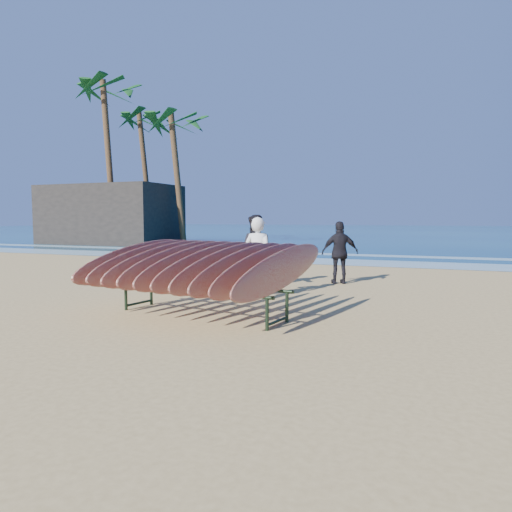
{
  "coord_description": "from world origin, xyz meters",
  "views": [
    {
      "loc": [
        3.21,
        -7.3,
        1.68
      ],
      "look_at": [
        0.0,
        0.8,
        0.95
      ],
      "focal_mm": 32.0,
      "sensor_mm": 36.0,
      "label": 1
    }
  ],
  "objects_px": {
    "person_dark_b": "(340,253)",
    "building": "(111,215)",
    "palm_right": "(145,123)",
    "surfboard_rack": "(201,265)",
    "palm_left": "(107,94)",
    "person_dark_a": "(257,251)",
    "palm_mid": "(177,126)",
    "person_white": "(258,257)"
  },
  "relations": [
    {
      "from": "person_dark_b",
      "to": "building",
      "type": "xyz_separation_m",
      "value": [
        -17.69,
        12.83,
        1.1
      ]
    },
    {
      "from": "building",
      "to": "palm_right",
      "type": "relative_size",
      "value": 0.91
    },
    {
      "from": "surfboard_rack",
      "to": "building",
      "type": "xyz_separation_m",
      "value": [
        -16.25,
        17.56,
        1.02
      ]
    },
    {
      "from": "person_dark_b",
      "to": "palm_left",
      "type": "distance_m",
      "value": 21.5
    },
    {
      "from": "surfboard_rack",
      "to": "person_dark_a",
      "type": "bearing_deg",
      "value": 104.42
    },
    {
      "from": "person_dark_b",
      "to": "person_dark_a",
      "type": "bearing_deg",
      "value": 14.41
    },
    {
      "from": "palm_mid",
      "to": "person_white",
      "type": "bearing_deg",
      "value": -53.7
    },
    {
      "from": "surfboard_rack",
      "to": "palm_left",
      "type": "relative_size",
      "value": 0.36
    },
    {
      "from": "surfboard_rack",
      "to": "palm_right",
      "type": "height_order",
      "value": "palm_right"
    },
    {
      "from": "person_dark_b",
      "to": "palm_left",
      "type": "xyz_separation_m",
      "value": [
        -16.36,
        11.21,
        8.29
      ]
    },
    {
      "from": "building",
      "to": "person_dark_a",
      "type": "bearing_deg",
      "value": -41.63
    },
    {
      "from": "person_dark_a",
      "to": "surfboard_rack",
      "type": "bearing_deg",
      "value": -83.72
    },
    {
      "from": "palm_left",
      "to": "building",
      "type": "bearing_deg",
      "value": 129.21
    },
    {
      "from": "person_white",
      "to": "palm_left",
      "type": "distance_m",
      "value": 22.12
    },
    {
      "from": "surfboard_rack",
      "to": "person_dark_a",
      "type": "relative_size",
      "value": 2.05
    },
    {
      "from": "palm_mid",
      "to": "palm_right",
      "type": "bearing_deg",
      "value": 143.03
    },
    {
      "from": "palm_mid",
      "to": "palm_left",
      "type": "bearing_deg",
      "value": -158.82
    },
    {
      "from": "person_dark_a",
      "to": "building",
      "type": "distance_m",
      "value": 21.36
    },
    {
      "from": "person_dark_a",
      "to": "person_dark_b",
      "type": "xyz_separation_m",
      "value": [
        1.74,
        1.34,
        -0.08
      ]
    },
    {
      "from": "person_dark_b",
      "to": "palm_mid",
      "type": "relative_size",
      "value": 0.2
    },
    {
      "from": "person_dark_a",
      "to": "palm_mid",
      "type": "relative_size",
      "value": 0.22
    },
    {
      "from": "surfboard_rack",
      "to": "palm_mid",
      "type": "distance_m",
      "value": 21.59
    },
    {
      "from": "surfboard_rack",
      "to": "building",
      "type": "bearing_deg",
      "value": 142.11
    },
    {
      "from": "person_dark_b",
      "to": "building",
      "type": "relative_size",
      "value": 0.19
    },
    {
      "from": "palm_right",
      "to": "building",
      "type": "bearing_deg",
      "value": -95.07
    },
    {
      "from": "palm_mid",
      "to": "palm_right",
      "type": "distance_m",
      "value": 6.24
    },
    {
      "from": "building",
      "to": "palm_mid",
      "type": "height_order",
      "value": "palm_mid"
    },
    {
      "from": "person_white",
      "to": "person_dark_b",
      "type": "height_order",
      "value": "person_white"
    },
    {
      "from": "building",
      "to": "palm_left",
      "type": "distance_m",
      "value": 7.49
    },
    {
      "from": "person_dark_a",
      "to": "building",
      "type": "xyz_separation_m",
      "value": [
        -15.95,
        14.17,
        1.02
      ]
    },
    {
      "from": "surfboard_rack",
      "to": "person_dark_b",
      "type": "height_order",
      "value": "person_dark_b"
    },
    {
      "from": "person_dark_a",
      "to": "building",
      "type": "height_order",
      "value": "building"
    },
    {
      "from": "person_dark_a",
      "to": "palm_right",
      "type": "height_order",
      "value": "palm_right"
    },
    {
      "from": "palm_left",
      "to": "palm_mid",
      "type": "xyz_separation_m",
      "value": [
        3.87,
        1.5,
        -1.87
      ]
    },
    {
      "from": "person_dark_a",
      "to": "palm_left",
      "type": "bearing_deg",
      "value": 140.56
    },
    {
      "from": "palm_left",
      "to": "palm_mid",
      "type": "distance_m",
      "value": 4.55
    },
    {
      "from": "building",
      "to": "palm_left",
      "type": "xyz_separation_m",
      "value": [
        1.33,
        -1.63,
        7.2
      ]
    },
    {
      "from": "palm_left",
      "to": "palm_right",
      "type": "height_order",
      "value": "palm_left"
    },
    {
      "from": "surfboard_rack",
      "to": "palm_right",
      "type": "bearing_deg",
      "value": 136.37
    },
    {
      "from": "person_white",
      "to": "palm_mid",
      "type": "xyz_separation_m",
      "value": [
        -11.28,
        15.35,
        6.37
      ]
    },
    {
      "from": "person_white",
      "to": "palm_right",
      "type": "relative_size",
      "value": 0.18
    },
    {
      "from": "person_white",
      "to": "person_dark_a",
      "type": "height_order",
      "value": "person_dark_a"
    }
  ]
}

